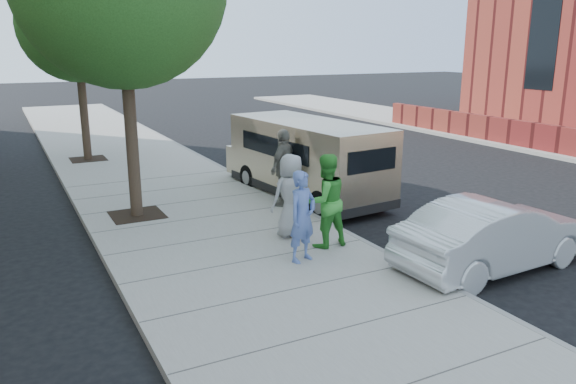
# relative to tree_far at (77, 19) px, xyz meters

# --- Properties ---
(ground) EXTENTS (120.00, 120.00, 0.00)m
(ground) POSITION_rel_tree_far_xyz_m (2.25, -10.00, -4.88)
(ground) COLOR black
(ground) RESTS_ON ground
(sidewalk) EXTENTS (5.00, 60.00, 0.15)m
(sidewalk) POSITION_rel_tree_far_xyz_m (1.25, -10.00, -4.81)
(sidewalk) COLOR gray
(sidewalk) RESTS_ON ground
(curb_face) EXTENTS (0.12, 60.00, 0.16)m
(curb_face) POSITION_rel_tree_far_xyz_m (3.69, -10.00, -4.81)
(curb_face) COLOR gray
(curb_face) RESTS_ON ground
(tree_far) EXTENTS (3.92, 3.80, 6.49)m
(tree_far) POSITION_rel_tree_far_xyz_m (0.00, 0.00, 0.00)
(tree_far) COLOR black
(tree_far) RESTS_ON sidewalk
(parking_meter) EXTENTS (0.30, 0.17, 1.37)m
(parking_meter) POSITION_rel_tree_far_xyz_m (2.75, -9.90, -3.74)
(parking_meter) COLOR gray
(parking_meter) RESTS_ON sidewalk
(van) EXTENTS (2.42, 5.81, 2.10)m
(van) POSITION_rel_tree_far_xyz_m (4.54, -7.54, -3.77)
(van) COLOR beige
(van) RESTS_ON ground
(sedan) EXTENTS (4.10, 1.61, 1.33)m
(sedan) POSITION_rel_tree_far_xyz_m (5.17, -13.60, -4.22)
(sedan) COLOR silver
(sedan) RESTS_ON ground
(person_officer) EXTENTS (0.72, 0.59, 1.71)m
(person_officer) POSITION_rel_tree_far_xyz_m (2.04, -11.94, -3.88)
(person_officer) COLOR #546DB3
(person_officer) RESTS_ON sidewalk
(person_green_shirt) EXTENTS (0.91, 0.72, 1.87)m
(person_green_shirt) POSITION_rel_tree_far_xyz_m (2.82, -11.45, -3.80)
(person_green_shirt) COLOR green
(person_green_shirt) RESTS_ON sidewalk
(person_gray_shirt) EXTENTS (0.88, 0.60, 1.75)m
(person_gray_shirt) POSITION_rel_tree_far_xyz_m (2.50, -10.60, -3.86)
(person_gray_shirt) COLOR #9D9EA0
(person_gray_shirt) RESTS_ON sidewalk
(person_striped_polo) EXTENTS (1.20, 1.00, 1.92)m
(person_striped_polo) POSITION_rel_tree_far_xyz_m (3.45, -8.43, -3.77)
(person_striped_polo) COLOR slate
(person_striped_polo) RESTS_ON sidewalk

